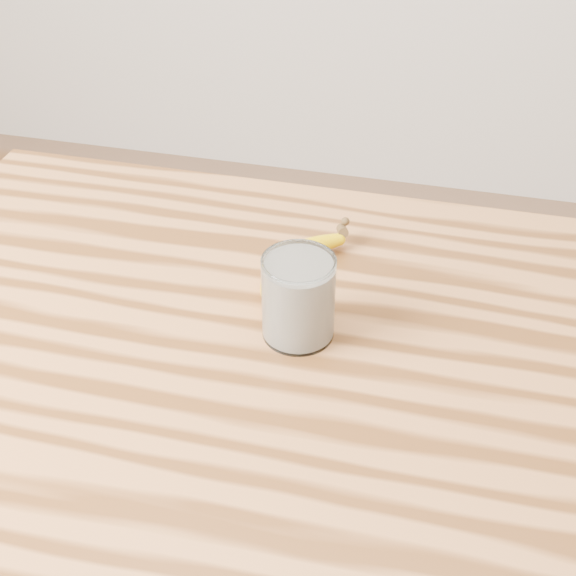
# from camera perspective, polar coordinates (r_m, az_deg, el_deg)

# --- Properties ---
(table) EXTENTS (1.20, 0.80, 0.90)m
(table) POSITION_cam_1_polar(r_m,az_deg,el_deg) (1.07, 0.69, -10.06)
(table) COLOR #A46938
(table) RESTS_ON ground
(smoothie_glass) EXTENTS (0.09, 0.09, 0.11)m
(smoothie_glass) POSITION_cam_1_polar(r_m,az_deg,el_deg) (0.97, 0.74, -0.73)
(smoothie_glass) COLOR white
(smoothie_glass) RESTS_ON table
(banana) EXTENTS (0.15, 0.31, 0.04)m
(banana) POSITION_cam_1_polar(r_m,az_deg,el_deg) (1.08, -0.67, 1.24)
(banana) COLOR #DDAE00
(banana) RESTS_ON table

